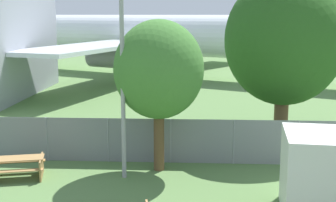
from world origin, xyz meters
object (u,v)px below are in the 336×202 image
object	(u,v)px
airplane	(170,36)
tree_left_of_cabin	(159,70)
tree_near_hangar	(284,40)
picnic_bench_open_grass	(19,165)

from	to	relation	value
airplane	tree_left_of_cabin	distance (m)	27.63
airplane	tree_near_hangar	world-z (taller)	airplane
tree_left_of_cabin	picnic_bench_open_grass	bearing A→B (deg)	-167.14
picnic_bench_open_grass	tree_near_hangar	size ratio (longest dim) A/B	0.27
airplane	tree_left_of_cabin	bearing A→B (deg)	-61.44
picnic_bench_open_grass	tree_left_of_cabin	bearing A→B (deg)	12.86
tree_near_hangar	tree_left_of_cabin	distance (m)	7.21
picnic_bench_open_grass	tree_near_hangar	xyz separation A→B (m)	(10.60, 5.78, 4.31)
airplane	tree_near_hangar	xyz separation A→B (m)	(6.48, -23.00, 0.84)
airplane	picnic_bench_open_grass	bearing A→B (deg)	-71.67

